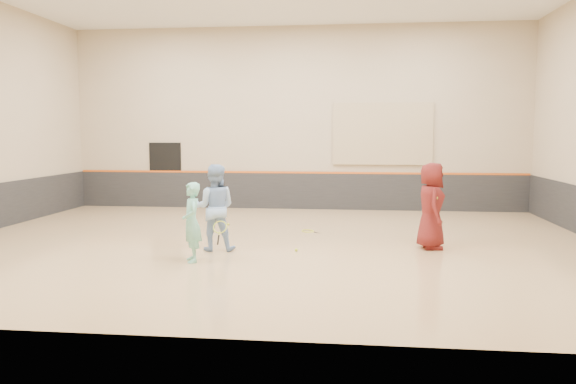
# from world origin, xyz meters

# --- Properties ---
(room) EXTENTS (15.04, 12.04, 6.22)m
(room) POSITION_xyz_m (0.00, 0.00, 0.81)
(room) COLOR tan
(room) RESTS_ON ground
(wainscot_back) EXTENTS (14.90, 0.04, 1.20)m
(wainscot_back) POSITION_xyz_m (0.00, 5.97, 0.60)
(wainscot_back) COLOR #232326
(wainscot_back) RESTS_ON floor
(accent_stripe) EXTENTS (14.90, 0.03, 0.06)m
(accent_stripe) POSITION_xyz_m (0.00, 5.96, 1.22)
(accent_stripe) COLOR #D85914
(accent_stripe) RESTS_ON wall_back
(acoustic_panel) EXTENTS (3.20, 0.08, 2.00)m
(acoustic_panel) POSITION_xyz_m (2.80, 5.95, 2.50)
(acoustic_panel) COLOR tan
(acoustic_panel) RESTS_ON wall_back
(doorway) EXTENTS (1.10, 0.05, 2.20)m
(doorway) POSITION_xyz_m (-4.50, 5.98, 1.10)
(doorway) COLOR black
(doorway) RESTS_ON floor
(girl) EXTENTS (0.58, 0.67, 1.56)m
(girl) POSITION_xyz_m (-1.27, -1.97, 0.78)
(girl) COLOR #7CD7C2
(girl) RESTS_ON floor
(instructor) EXTENTS (0.96, 0.78, 1.86)m
(instructor) POSITION_xyz_m (-1.09, -0.86, 0.93)
(instructor) COLOR #99BCEC
(instructor) RESTS_ON floor
(young_man) EXTENTS (0.64, 0.94, 1.88)m
(young_man) POSITION_xyz_m (3.55, -0.14, 0.94)
(young_man) COLOR maroon
(young_man) RESTS_ON floor
(held_racket) EXTENTS (0.41, 0.41, 0.56)m
(held_racket) POSITION_xyz_m (-0.88, -1.24, 0.57)
(held_racket) COLOR #C1D52E
(held_racket) RESTS_ON instructor
(spare_racket) EXTENTS (0.72, 0.72, 0.09)m
(spare_racket) POSITION_xyz_m (0.72, 1.68, 0.04)
(spare_racket) COLOR gold
(spare_racket) RESTS_ON floor
(ball_under_racket) EXTENTS (0.07, 0.07, 0.07)m
(ball_under_racket) POSITION_xyz_m (0.67, -0.80, 0.03)
(ball_under_racket) COLOR #CCE936
(ball_under_racket) RESTS_ON floor
(ball_in_hand) EXTENTS (0.07, 0.07, 0.07)m
(ball_in_hand) POSITION_xyz_m (3.63, -0.35, 1.14)
(ball_in_hand) COLOR #CDED37
(ball_in_hand) RESTS_ON young_man
(ball_beside_spare) EXTENTS (0.07, 0.07, 0.07)m
(ball_beside_spare) POSITION_xyz_m (-1.53, 2.38, 0.03)
(ball_beside_spare) COLOR #D0D732
(ball_beside_spare) RESTS_ON floor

